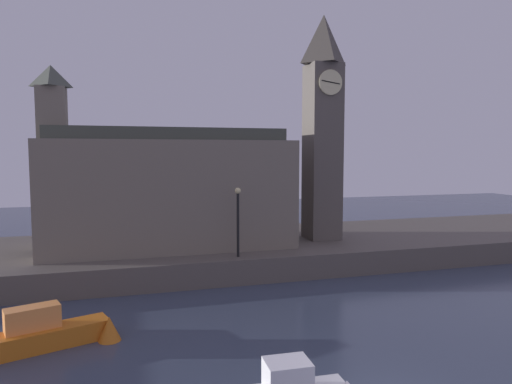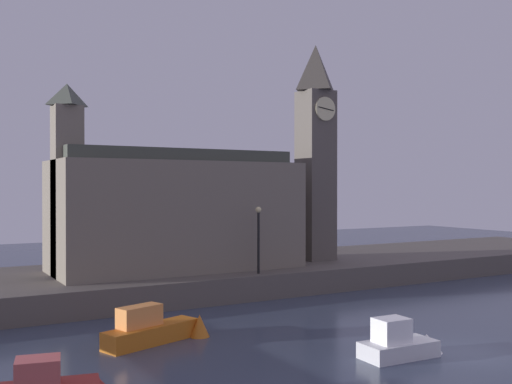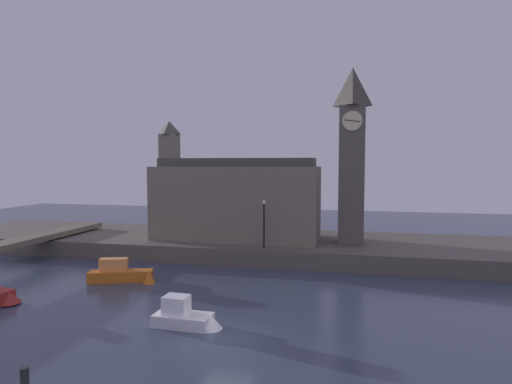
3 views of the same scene
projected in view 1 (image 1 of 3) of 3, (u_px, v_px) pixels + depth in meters
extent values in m
cube|color=#5B544C|center=(236.00, 251.00, 32.37)|extent=(70.00, 12.00, 1.50)
cube|color=#5B544C|center=(322.00, 153.00, 32.60)|extent=(2.24, 2.24, 12.30)
cylinder|color=beige|center=(330.00, 82.00, 31.07)|extent=(1.70, 0.12, 1.70)
cube|color=black|center=(331.00, 82.00, 31.00)|extent=(1.36, 0.04, 0.25)
pyramid|color=#403A35|center=(324.00, 40.00, 31.93)|extent=(2.46, 2.46, 3.39)
cube|color=slate|center=(170.00, 194.00, 30.19)|extent=(15.59, 6.58, 6.92)
cube|color=slate|center=(54.00, 171.00, 28.10)|extent=(1.63, 1.63, 10.10)
pyramid|color=#474C42|center=(51.00, 76.00, 27.62)|extent=(1.79, 1.79, 1.31)
cube|color=#42473D|center=(169.00, 135.00, 29.86)|extent=(14.81, 3.95, 0.80)
cylinder|color=black|center=(238.00, 225.00, 27.06)|extent=(0.16, 0.16, 3.75)
sphere|color=#F2E099|center=(238.00, 191.00, 26.89)|extent=(0.36, 0.36, 0.36)
cube|color=orange|center=(49.00, 337.00, 18.07)|extent=(4.70, 2.58, 0.79)
cube|color=#FF9947|center=(32.00, 318.00, 17.84)|extent=(2.13, 1.41, 0.90)
cone|color=orange|center=(110.00, 330.00, 18.70)|extent=(1.32, 1.32, 1.14)
cube|color=white|center=(287.00, 377.00, 13.36)|extent=(1.35, 1.08, 0.97)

